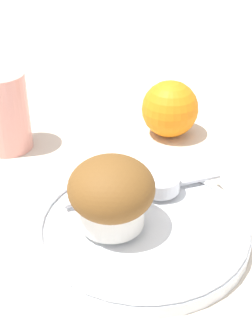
% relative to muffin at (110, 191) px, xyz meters
% --- Properties ---
extents(ground_plane, '(3.00, 3.00, 0.00)m').
position_rel_muffin_xyz_m(ground_plane, '(0.02, -0.00, -0.06)').
color(ground_plane, beige).
extents(plate, '(0.23, 0.23, 0.02)m').
position_rel_muffin_xyz_m(plate, '(0.03, -0.01, -0.05)').
color(plate, white).
rests_on(plate, ground_plane).
extents(muffin, '(0.09, 0.09, 0.08)m').
position_rel_muffin_xyz_m(muffin, '(0.00, 0.00, 0.00)').
color(muffin, silver).
rests_on(muffin, plate).
extents(cream_ramekin, '(0.05, 0.05, 0.02)m').
position_rel_muffin_xyz_m(cream_ramekin, '(0.07, 0.04, -0.03)').
color(cream_ramekin, silver).
rests_on(cream_ramekin, plate).
extents(berry_pair, '(0.03, 0.01, 0.01)m').
position_rel_muffin_xyz_m(berry_pair, '(-0.01, 0.04, -0.03)').
color(berry_pair, '#B7192D').
rests_on(berry_pair, plate).
extents(butter_knife, '(0.19, 0.02, 0.00)m').
position_rel_muffin_xyz_m(butter_knife, '(0.05, 0.04, -0.04)').
color(butter_knife, '#B7B7BC').
rests_on(butter_knife, plate).
extents(orange_fruit, '(0.08, 0.08, 0.08)m').
position_rel_muffin_xyz_m(orange_fruit, '(0.14, 0.20, -0.02)').
color(orange_fruit, orange).
rests_on(orange_fruit, ground_plane).
extents(juice_glass, '(0.07, 0.07, 0.11)m').
position_rel_muffin_xyz_m(juice_glass, '(-0.09, 0.23, -0.00)').
color(juice_glass, '#E5998C').
rests_on(juice_glass, ground_plane).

